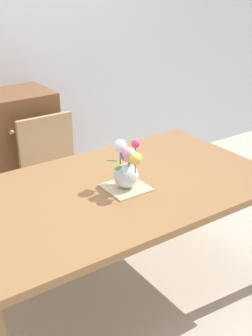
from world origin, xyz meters
The scene contains 5 objects.
ground_plane centered at (0.00, 0.00, 0.00)m, with size 12.00×12.00×0.00m, color #B7AD99.
dining_table centered at (0.00, 0.00, 0.68)m, with size 1.81×1.04×0.76m.
chair_far centered at (0.05, 0.86, 0.52)m, with size 0.42×0.42×0.90m.
placemat centered at (0.05, -0.05, 0.77)m, with size 0.22×0.22×0.01m, color #CCB789.
flower_vase centered at (0.06, -0.05, 0.89)m, with size 0.21×0.22×0.26m.
Camera 1 is at (-1.15, -1.79, 1.86)m, focal length 46.91 mm.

